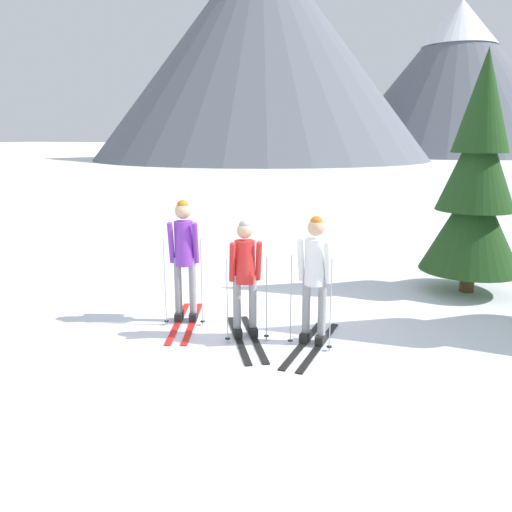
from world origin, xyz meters
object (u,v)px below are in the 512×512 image
Objects in this scene: skier_in_red at (245,275)px; skier_in_white at (315,273)px; skier_in_purple at (184,253)px; pine_tree_mid at (476,186)px.

skier_in_white reaches higher than skier_in_red.
pine_tree_mid is at bearing 38.73° from skier_in_purple.
skier_in_purple reaches higher than skier_in_red.
skier_in_red is (1.09, -0.27, -0.16)m from skier_in_purple.
skier_in_red is at bearing -129.91° from pine_tree_mid.
skier_in_purple is 1.13m from skier_in_red.
skier_in_white is (0.95, 0.14, 0.09)m from skier_in_red.
skier_in_red is 0.40× the size of pine_tree_mid.
skier_in_purple is at bearing 165.85° from skier_in_red.
skier_in_white is 3.99m from pine_tree_mid.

